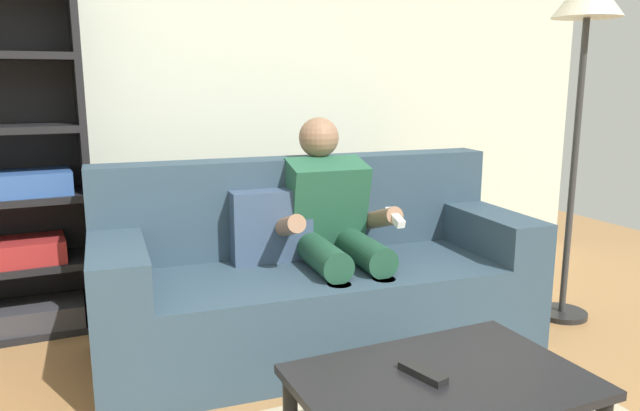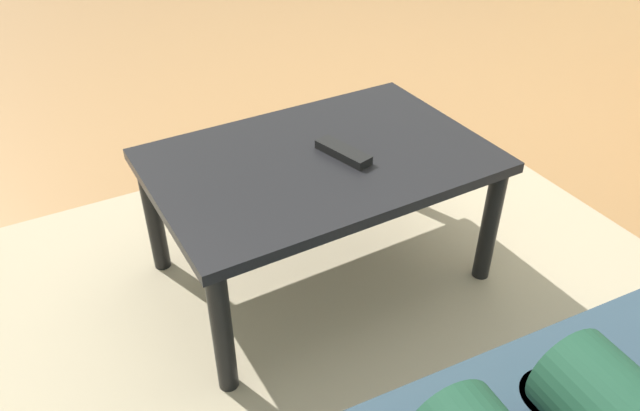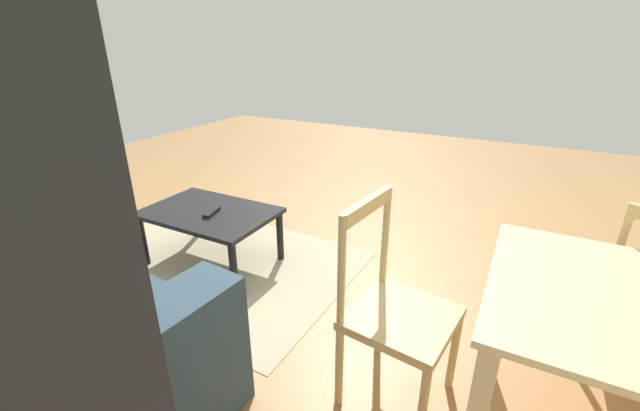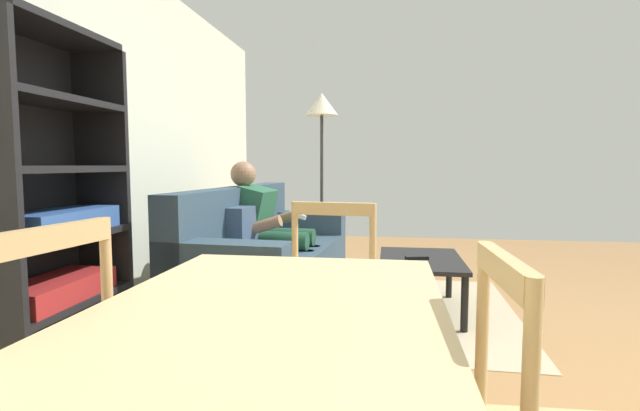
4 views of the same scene
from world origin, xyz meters
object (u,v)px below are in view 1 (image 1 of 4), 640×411
person_lounging (334,229)px  tv_remote (423,373)px  coffee_table (442,393)px  couch (315,279)px  floor_lamp (586,28)px

person_lounging → tv_remote: bearing=-102.3°
coffee_table → tv_remote: (-0.05, 0.03, 0.07)m
couch → floor_lamp: bearing=-10.5°
couch → coffee_table: size_ratio=2.42×
person_lounging → coffee_table: 1.26m
coffee_table → floor_lamp: (1.53, 0.97, 1.23)m
person_lounging → floor_lamp: size_ratio=0.60×
coffee_table → couch: bearing=85.0°
couch → coffee_table: 1.24m
couch → floor_lamp: 1.92m
person_lounging → floor_lamp: 1.68m
coffee_table → tv_remote: tv_remote is taller
tv_remote → floor_lamp: size_ratio=0.09×
person_lounging → tv_remote: person_lounging is taller
couch → coffee_table: (-0.11, -1.24, 0.02)m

